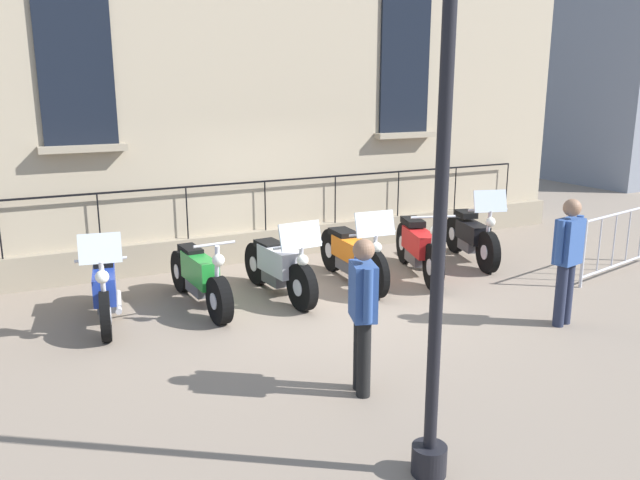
% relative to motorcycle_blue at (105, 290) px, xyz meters
% --- Properties ---
extents(ground_plane, '(60.00, 60.00, 0.00)m').
position_rel_motorcycle_blue_xyz_m(ground_plane, '(0.42, 3.00, -0.43)').
color(ground_plane, gray).
extents(building_facade, '(0.82, 13.15, 6.16)m').
position_rel_motorcycle_blue_xyz_m(building_facade, '(-2.29, 3.00, 2.58)').
color(building_facade, tan).
rests_on(building_facade, ground_plane).
extents(motorcycle_blue, '(1.98, 0.68, 1.31)m').
position_rel_motorcycle_blue_xyz_m(motorcycle_blue, '(0.00, 0.00, 0.00)').
color(motorcycle_blue, black).
rests_on(motorcycle_blue, ground_plane).
extents(motorcycle_green, '(2.15, 0.55, 1.05)m').
position_rel_motorcycle_blue_xyz_m(motorcycle_green, '(-0.02, 1.25, -0.02)').
color(motorcycle_green, black).
rests_on(motorcycle_green, ground_plane).
extents(motorcycle_silver, '(2.04, 0.75, 1.22)m').
position_rel_motorcycle_blue_xyz_m(motorcycle_silver, '(0.10, 2.39, 0.01)').
color(motorcycle_silver, black).
rests_on(motorcycle_silver, ground_plane).
extents(motorcycle_orange, '(2.21, 0.74, 1.26)m').
position_rel_motorcycle_blue_xyz_m(motorcycle_orange, '(0.05, 3.65, 0.03)').
color(motorcycle_orange, black).
rests_on(motorcycle_orange, ground_plane).
extents(motorcycle_red, '(2.12, 0.94, 1.11)m').
position_rel_motorcycle_blue_xyz_m(motorcycle_red, '(0.15, 4.80, 0.03)').
color(motorcycle_red, black).
rests_on(motorcycle_red, ground_plane).
extents(motorcycle_black, '(1.99, 0.84, 1.36)m').
position_rel_motorcycle_blue_xyz_m(motorcycle_black, '(-0.10, 6.11, 0.01)').
color(motorcycle_black, black).
rests_on(motorcycle_black, ground_plane).
extents(lamppost, '(0.32, 0.32, 4.73)m').
position_rel_motorcycle_blue_xyz_m(lamppost, '(4.61, 1.71, 2.17)').
color(lamppost, black).
rests_on(lamppost, ground_plane).
extents(crowd_barrier, '(0.54, 2.33, 1.05)m').
position_rel_motorcycle_blue_xyz_m(crowd_barrier, '(1.55, 7.77, 0.14)').
color(crowd_barrier, '#B7B7BF').
rests_on(crowd_barrier, ground_plane).
extents(pedestrian_standing, '(0.51, 0.32, 1.58)m').
position_rel_motorcycle_blue_xyz_m(pedestrian_standing, '(3.19, 1.94, 0.46)').
color(pedestrian_standing, black).
rests_on(pedestrian_standing, ground_plane).
extents(pedestrian_walking, '(0.29, 0.52, 1.64)m').
position_rel_motorcycle_blue_xyz_m(pedestrian_walking, '(2.77, 5.17, 0.49)').
color(pedestrian_walking, '#23283D').
rests_on(pedestrian_walking, ground_plane).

